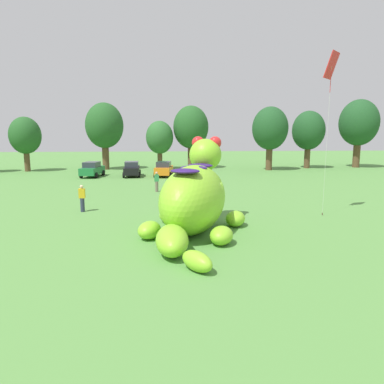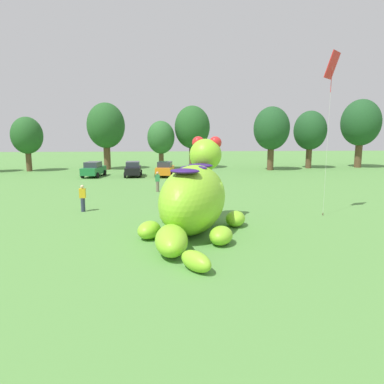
# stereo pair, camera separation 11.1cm
# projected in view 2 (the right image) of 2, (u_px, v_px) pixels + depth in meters

# --- Properties ---
(ground_plane) EXTENTS (160.00, 160.00, 0.00)m
(ground_plane) POSITION_uv_depth(u_px,v_px,m) (199.00, 227.00, 18.62)
(ground_plane) COLOR #568E42
(giant_inflatable_creature) EXTENTS (5.93, 9.52, 4.74)m
(giant_inflatable_creature) POSITION_uv_depth(u_px,v_px,m) (194.00, 198.00, 17.39)
(giant_inflatable_creature) COLOR #8CD12D
(giant_inflatable_creature) RESTS_ON ground
(car_green) EXTENTS (2.38, 4.30, 1.72)m
(car_green) POSITION_uv_depth(u_px,v_px,m) (94.00, 169.00, 40.07)
(car_green) COLOR #1E7238
(car_green) RESTS_ON ground
(car_black) EXTENTS (2.06, 4.16, 1.72)m
(car_black) POSITION_uv_depth(u_px,v_px,m) (133.00, 169.00, 40.42)
(car_black) COLOR black
(car_black) RESTS_ON ground
(car_orange) EXTENTS (2.35, 4.29, 1.72)m
(car_orange) POSITION_uv_depth(u_px,v_px,m) (165.00, 169.00, 40.40)
(car_orange) COLOR orange
(car_orange) RESTS_ON ground
(tree_left) EXTENTS (3.96, 3.96, 7.03)m
(tree_left) POSITION_uv_depth(u_px,v_px,m) (27.00, 136.00, 45.39)
(tree_left) COLOR brown
(tree_left) RESTS_ON ground
(tree_mid_left) EXTENTS (5.07, 5.07, 9.00)m
(tree_mid_left) POSITION_uv_depth(u_px,v_px,m) (106.00, 126.00, 47.54)
(tree_mid_left) COLOR brown
(tree_mid_left) RESTS_ON ground
(tree_centre_left) EXTENTS (3.72, 3.72, 6.61)m
(tree_centre_left) POSITION_uv_depth(u_px,v_px,m) (161.00, 138.00, 48.07)
(tree_centre_left) COLOR brown
(tree_centre_left) RESTS_ON ground
(tree_centre) EXTENTS (4.90, 4.90, 8.70)m
(tree_centre) POSITION_uv_depth(u_px,v_px,m) (192.00, 128.00, 48.92)
(tree_centre) COLOR brown
(tree_centre) RESTS_ON ground
(tree_centre_right) EXTENTS (4.75, 4.75, 8.42)m
(tree_centre_right) POSITION_uv_depth(u_px,v_px,m) (272.00, 129.00, 46.67)
(tree_centre_right) COLOR brown
(tree_centre_right) RESTS_ON ground
(tree_mid_right) EXTENTS (4.53, 4.53, 8.05)m
(tree_mid_right) POSITION_uv_depth(u_px,v_px,m) (310.00, 131.00, 49.35)
(tree_mid_right) COLOR brown
(tree_mid_right) RESTS_ON ground
(tree_right) EXTENTS (5.48, 5.48, 9.72)m
(tree_right) POSITION_uv_depth(u_px,v_px,m) (361.00, 123.00, 50.24)
(tree_right) COLOR brown
(tree_right) RESTS_ON ground
(spectator_near_inflatable) EXTENTS (0.38, 0.26, 1.71)m
(spectator_near_inflatable) POSITION_uv_depth(u_px,v_px,m) (158.00, 182.00, 29.75)
(spectator_near_inflatable) COLOR #726656
(spectator_near_inflatable) RESTS_ON ground
(spectator_mid_field) EXTENTS (0.38, 0.26, 1.71)m
(spectator_mid_field) POSITION_uv_depth(u_px,v_px,m) (83.00, 198.00, 22.15)
(spectator_mid_field) COLOR #2D334C
(spectator_mid_field) RESTS_ON ground
(spectator_by_cars) EXTENTS (0.38, 0.26, 1.71)m
(spectator_by_cars) POSITION_uv_depth(u_px,v_px,m) (183.00, 186.00, 27.15)
(spectator_by_cars) COLOR #726656
(spectator_by_cars) RESTS_ON ground
(tethered_flying_kite) EXTENTS (1.13, 1.13, 9.43)m
(tethered_flying_kite) POSITION_uv_depth(u_px,v_px,m) (332.00, 68.00, 19.83)
(tethered_flying_kite) COLOR brown
(tethered_flying_kite) RESTS_ON ground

